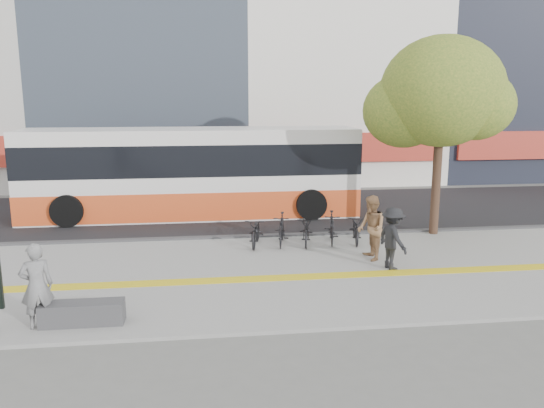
{
  "coord_description": "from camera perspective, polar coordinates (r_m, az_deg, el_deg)",
  "views": [
    {
      "loc": [
        -0.18,
        -11.59,
        4.52
      ],
      "look_at": [
        1.56,
        2.0,
        1.74
      ],
      "focal_mm": 35.83,
      "sensor_mm": 36.0,
      "label": 1
    }
  ],
  "objects": [
    {
      "name": "ground",
      "position": [
        12.44,
        -6.07,
        -9.91
      ],
      "size": [
        120.0,
        120.0,
        0.0
      ],
      "primitive_type": "plane",
      "color": "#61615D",
      "rests_on": "ground"
    },
    {
      "name": "sidewalk",
      "position": [
        13.83,
        -6.22,
        -7.5
      ],
      "size": [
        40.0,
        7.0,
        0.08
      ],
      "primitive_type": "cube",
      "color": "slate",
      "rests_on": "ground"
    },
    {
      "name": "street",
      "position": [
        21.07,
        -6.65,
        -0.91
      ],
      "size": [
        40.0,
        8.0,
        0.06
      ],
      "primitive_type": "cube",
      "color": "black",
      "rests_on": "ground"
    },
    {
      "name": "tactile_strip",
      "position": [
        13.35,
        -6.18,
        -8.01
      ],
      "size": [
        40.0,
        0.45,
        0.01
      ],
      "primitive_type": "cube",
      "color": "gold",
      "rests_on": "sidewalk"
    },
    {
      "name": "curb",
      "position": [
        17.17,
        -6.47,
        -3.62
      ],
      "size": [
        40.0,
        0.25,
        0.14
      ],
      "primitive_type": "cube",
      "color": "#363639",
      "rests_on": "ground"
    },
    {
      "name": "pedestrian_dark",
      "position": [
        14.28,
        12.57,
        -3.53
      ],
      "size": [
        0.87,
        1.17,
        1.62
      ],
      "primitive_type": "imported",
      "rotation": [
        0.0,
        0.0,
        1.85
      ],
      "color": "black",
      "rests_on": "sidewalk"
    },
    {
      "name": "street_tree",
      "position": [
        17.98,
        17.17,
        10.95
      ],
      "size": [
        4.4,
        3.8,
        6.31
      ],
      "color": "#39251A",
      "rests_on": "sidewalk"
    },
    {
      "name": "bicycle_row",
      "position": [
        16.38,
        3.68,
        -2.68
      ],
      "size": [
        3.94,
        1.7,
        0.95
      ],
      "color": "black",
      "rests_on": "sidewalk"
    },
    {
      "name": "bus",
      "position": [
        20.3,
        -8.38,
        3.02
      ],
      "size": [
        12.14,
        2.88,
        3.23
      ],
      "color": "silver",
      "rests_on": "street"
    },
    {
      "name": "bench",
      "position": [
        11.47,
        -19.29,
        -10.77
      ],
      "size": [
        1.6,
        0.45,
        0.45
      ],
      "primitive_type": "cube",
      "color": "#363639",
      "rests_on": "sidewalk"
    },
    {
      "name": "seated_woman",
      "position": [
        11.42,
        -23.5,
        -7.88
      ],
      "size": [
        0.72,
        0.59,
        1.69
      ],
      "primitive_type": "imported",
      "rotation": [
        0.0,
        0.0,
        3.5
      ],
      "color": "black",
      "rests_on": "sidewalk"
    },
    {
      "name": "pedestrian_tan",
      "position": [
        14.93,
        10.38,
        -2.5
      ],
      "size": [
        0.69,
        0.87,
        1.77
      ],
      "primitive_type": "imported",
      "rotation": [
        0.0,
        0.0,
        -1.55
      ],
      "color": "#956C48",
      "rests_on": "sidewalk"
    }
  ]
}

